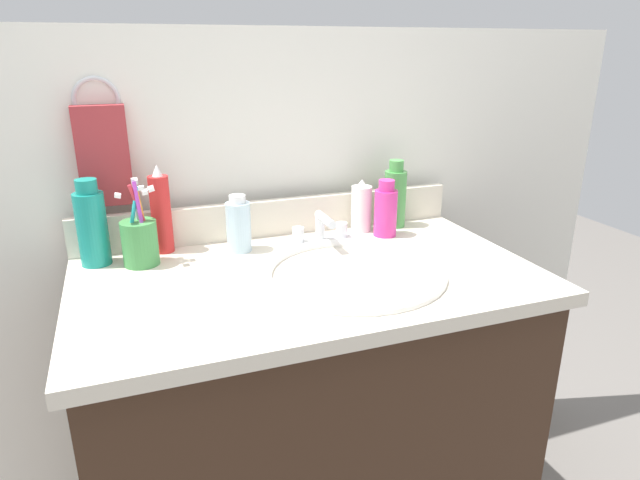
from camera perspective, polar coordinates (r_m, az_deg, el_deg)
name	(u,v)px	position (r m, az deg, el deg)	size (l,w,h in m)	color
vanity_cabinet	(310,437)	(1.37, -1.05, -19.72)	(0.92, 0.51, 0.78)	#382316
countertop	(309,279)	(1.16, -1.17, -4.09)	(0.96, 0.56, 0.03)	beige
backsplash	(274,217)	(1.38, -4.81, 2.36)	(0.96, 0.02, 0.09)	beige
back_wall	(270,282)	(1.51, -5.24, -4.31)	(2.06, 0.04, 1.30)	white
towel_ring	(96,99)	(1.32, -22.19, 13.34)	(0.10, 0.10, 0.01)	silver
hand_towel	(103,156)	(1.32, -21.54, 8.10)	(0.11, 0.04, 0.22)	#A53338
sink_basin	(353,288)	(1.16, 3.43, -4.96)	(0.39, 0.39, 0.11)	white
faucet	(321,234)	(1.31, 0.09, 0.65)	(0.16, 0.10, 0.08)	silver
bottle_spray_red	(161,213)	(1.30, -16.15, 2.71)	(0.05, 0.05, 0.20)	red
bottle_lotion_white	(361,208)	(1.41, 4.31, 3.37)	(0.05, 0.05, 0.13)	white
bottle_mouthwash_teal	(92,226)	(1.27, -22.58, 1.37)	(0.06, 0.06, 0.19)	teal
bottle_soap_pink	(386,210)	(1.37, 6.82, 3.06)	(0.06, 0.06, 0.14)	#D8338C
bottle_toner_green	(395,196)	(1.45, 7.79, 4.49)	(0.06, 0.06, 0.18)	#4C9E4C
bottle_gel_clear	(239,225)	(1.27, -8.44, 1.52)	(0.06, 0.06, 0.13)	silver
cup_green	(140,240)	(1.24, -18.17, -0.05)	(0.08, 0.08, 0.19)	#3F8C47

